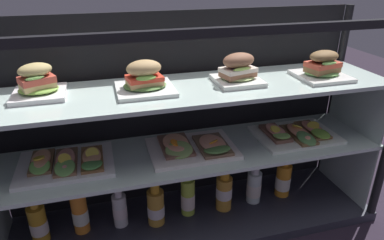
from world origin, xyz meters
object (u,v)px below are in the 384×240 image
Objects in this scene: juice_bottle_back_center at (80,212)px; juice_bottle_front_second at (283,179)px; open_sandwich_tray_far_left at (66,163)px; juice_bottle_front_left_end at (120,209)px; open_sandwich_tray_far_right at (193,147)px; juice_bottle_back_left at (254,186)px; juice_bottle_front_fourth at (156,206)px; juice_bottle_front_middle at (188,197)px; plated_roll_sandwich_center at (238,71)px; plated_roll_sandwich_far_left at (145,80)px; juice_bottle_tucked_behind at (224,191)px; open_sandwich_tray_near_left_corner at (296,134)px; plated_roll_sandwich_near_right_corner at (38,84)px; juice_bottle_back_right at (38,223)px; plated_roll_sandwich_mid_right at (322,68)px.

juice_bottle_front_second is at bearing -0.04° from juice_bottle_back_center.
juice_bottle_front_left_end is at bearing 8.40° from open_sandwich_tray_far_left.
open_sandwich_tray_far_right is 1.67× the size of juice_bottle_back_left.
juice_bottle_front_middle is at bearing 10.05° from juice_bottle_front_fourth.
juice_bottle_front_left_end is at bearing 173.27° from open_sandwich_tray_far_right.
plated_roll_sandwich_center is 0.58m from juice_bottle_back_left.
plated_roll_sandwich_far_left reaches higher than juice_bottle_back_left.
juice_bottle_front_middle is at bearing 176.02° from juice_bottle_tucked_behind.
juice_bottle_front_middle is (-0.47, 0.04, -0.26)m from open_sandwich_tray_near_left_corner.
plated_roll_sandwich_center is (0.35, -0.00, 0.01)m from plated_roll_sandwich_far_left.
juice_bottle_tucked_behind is at bearing -2.68° from plated_roll_sandwich_near_right_corner.
juice_bottle_back_left is (0.83, -0.02, -0.56)m from plated_roll_sandwich_near_right_corner.
juice_bottle_back_left is at bearing -0.33° from juice_bottle_front_left_end.
juice_bottle_front_left_end is (0.22, -0.02, -0.56)m from plated_roll_sandwich_near_right_corner.
plated_roll_sandwich_center is 0.50× the size of open_sandwich_tray_near_left_corner.
plated_roll_sandwich_center is 0.74× the size of juice_bottle_front_middle.
open_sandwich_tray_near_left_corner reaches higher than juice_bottle_back_center.
open_sandwich_tray_far_right is 1.40× the size of juice_bottle_back_center.
juice_bottle_back_center is (-0.46, 0.04, -0.25)m from open_sandwich_tray_far_right.
juice_bottle_front_fourth is 0.15m from juice_bottle_front_middle.
juice_bottle_back_left is at bearing 4.46° from juice_bottle_tucked_behind.
plated_roll_sandwich_far_left is 0.57m from juice_bottle_front_middle.
plated_roll_sandwich_center is at bearing -3.04° from juice_bottle_back_center.
juice_bottle_tucked_behind is (-0.31, 0.03, -0.26)m from open_sandwich_tray_near_left_corner.
juice_bottle_back_right is 0.31m from juice_bottle_front_left_end.
open_sandwich_tray_far_left is (-0.30, -0.00, -0.29)m from plated_roll_sandwich_far_left.
open_sandwich_tray_near_left_corner is 1.62× the size of juice_bottle_front_fourth.
plated_roll_sandwich_far_left is at bearing -177.25° from juice_bottle_front_second.
plated_roll_sandwich_near_right_corner is 0.60m from juice_bottle_front_left_end.
plated_roll_sandwich_far_left is 0.99× the size of juice_bottle_back_left.
juice_bottle_back_right is (-0.62, 0.03, -0.27)m from open_sandwich_tray_far_right.
juice_bottle_tucked_behind is (0.63, 0.01, -0.26)m from open_sandwich_tray_far_left.
juice_bottle_back_right is at bearing -175.84° from juice_bottle_back_center.
plated_roll_sandwich_near_right_corner is at bearing 173.37° from plated_roll_sandwich_far_left.
juice_bottle_front_middle is 1.06× the size of juice_bottle_tucked_behind.
juice_bottle_front_fourth is (0.30, -0.04, -0.01)m from juice_bottle_back_center.
plated_roll_sandwich_near_right_corner is 0.71× the size of juice_bottle_back_center.
open_sandwich_tray_far_left is at bearing 179.01° from open_sandwich_tray_near_left_corner.
plated_roll_sandwich_center is 0.70× the size of juice_bottle_back_center.
juice_bottle_tucked_behind is at bearing -3.98° from juice_bottle_front_middle.
juice_bottle_back_right is at bearing 177.15° from plated_roll_sandwich_mid_right.
plated_roll_sandwich_mid_right is 0.56× the size of open_sandwich_tray_near_left_corner.
plated_roll_sandwich_near_right_corner reaches higher than open_sandwich_tray_near_left_corner.
plated_roll_sandwich_mid_right is 0.30m from open_sandwich_tray_near_left_corner.
plated_roll_sandwich_center is at bearing -1.62° from juice_bottle_back_right.
juice_bottle_front_fourth is (-0.34, -0.00, -0.56)m from plated_roll_sandwich_center.
plated_roll_sandwich_center is 0.50× the size of open_sandwich_tray_far_left.
juice_bottle_tucked_behind is at bearing -175.54° from juice_bottle_back_left.
juice_bottle_back_left is at bearing -0.71° from juice_bottle_back_center.
juice_bottle_tucked_behind is at bearing 155.31° from plated_roll_sandwich_center.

